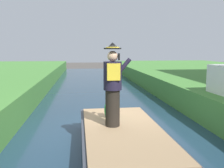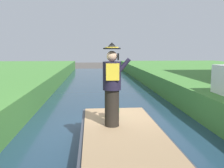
# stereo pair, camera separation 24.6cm
# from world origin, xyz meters

# --- Properties ---
(ground_plane) EXTENTS (80.00, 80.00, 0.00)m
(ground_plane) POSITION_xyz_m (0.00, 0.00, 0.00)
(ground_plane) COLOR #4C4742
(canal_water) EXTENTS (5.44, 48.00, 0.10)m
(canal_water) POSITION_xyz_m (0.00, 0.00, 0.05)
(canal_water) COLOR #1E384C
(canal_water) RESTS_ON ground
(boat) EXTENTS (1.85, 4.22, 0.61)m
(boat) POSITION_xyz_m (0.00, -1.27, 0.40)
(boat) COLOR #333842
(boat) RESTS_ON canal_water
(person_pirate) EXTENTS (0.61, 0.42, 1.85)m
(person_pirate) POSITION_xyz_m (-0.20, -1.05, 1.64)
(person_pirate) COLOR black
(person_pirate) RESTS_ON boat
(parrot_plush) EXTENTS (0.36, 0.35, 0.57)m
(parrot_plush) POSITION_xyz_m (-0.15, -0.37, 0.95)
(parrot_plush) COLOR blue
(parrot_plush) RESTS_ON boat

